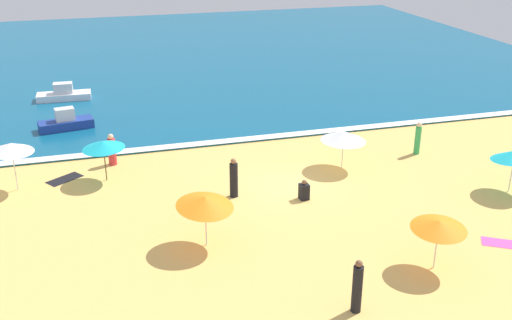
{
  "coord_description": "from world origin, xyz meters",
  "views": [
    {
      "loc": [
        -8.33,
        -23.68,
        11.79
      ],
      "look_at": [
        -1.1,
        1.64,
        0.8
      ],
      "focal_mm": 42.24,
      "sensor_mm": 36.0,
      "label": 1
    }
  ],
  "objects": [
    {
      "name": "beachgoer_4",
      "position": [
        0.23,
        -1.38,
        0.39
      ],
      "size": [
        0.41,
        0.41,
        0.92
      ],
      "color": "black",
      "rests_on": "ground_plane"
    },
    {
      "name": "beach_umbrella_1",
      "position": [
        -11.95,
        3.05,
        2.07
      ],
      "size": [
        2.37,
        2.35,
        2.34
      ],
      "color": "silver",
      "rests_on": "ground_plane"
    },
    {
      "name": "beach_umbrella_0",
      "position": [
        -8.02,
        3.06,
        1.77
      ],
      "size": [
        2.52,
        2.51,
        1.99
      ],
      "color": "#4C3823",
      "rests_on": "ground_plane"
    },
    {
      "name": "small_boat_1",
      "position": [
        -10.04,
        16.83,
        0.46
      ],
      "size": [
        3.5,
        1.41,
        1.12
      ],
      "color": "white",
      "rests_on": "ocean_water"
    },
    {
      "name": "beachgoer_7",
      "position": [
        -2.67,
        -0.27,
        0.85
      ],
      "size": [
        0.45,
        0.45,
        1.82
      ],
      "color": "black",
      "rests_on": "ground_plane"
    },
    {
      "name": "beach_umbrella_3",
      "position": [
        2.78,
        -7.82,
        1.72
      ],
      "size": [
        2.42,
        2.43,
        1.94
      ],
      "color": "silver",
      "rests_on": "ground_plane"
    },
    {
      "name": "beachgoer_2",
      "position": [
        7.71,
        2.02,
        0.84
      ],
      "size": [
        0.44,
        0.44,
        1.73
      ],
      "color": "green",
      "rests_on": "ground_plane"
    },
    {
      "name": "wave_breaker_foam",
      "position": [
        0.0,
        6.3,
        0.1
      ],
      "size": [
        57.0,
        0.7,
        0.01
      ],
      "primitive_type": "cube",
      "color": "white",
      "rests_on": "ocean_water"
    },
    {
      "name": "ground_plane",
      "position": [
        0.0,
        0.0,
        0.0
      ],
      "size": [
        60.0,
        60.0,
        0.0
      ],
      "primitive_type": "plane",
      "color": "#EDBC60"
    },
    {
      "name": "beach_towel_1",
      "position": [
        -4.26,
        -1.09,
        0.01
      ],
      "size": [
        1.4,
        1.18,
        0.01
      ],
      "color": "red",
      "rests_on": "ground_plane"
    },
    {
      "name": "small_boat_0",
      "position": [
        -9.87,
        10.76,
        0.5
      ],
      "size": [
        3.16,
        1.6,
        1.23
      ],
      "color": "navy",
      "rests_on": "ocean_water"
    },
    {
      "name": "beach_umbrella_4",
      "position": [
        3.23,
        1.38,
        1.67
      ],
      "size": [
        3.08,
        3.07,
        1.94
      ],
      "color": "silver",
      "rests_on": "ground_plane"
    },
    {
      "name": "beachgoer_3",
      "position": [
        -7.61,
        4.91,
        0.75
      ],
      "size": [
        0.52,
        0.52,
        1.62
      ],
      "color": "red",
      "rests_on": "ground_plane"
    },
    {
      "name": "beach_towel_0",
      "position": [
        -9.93,
        3.69,
        0.01
      ],
      "size": [
        1.8,
        1.58,
        0.01
      ],
      "color": "black",
      "rests_on": "ground_plane"
    },
    {
      "name": "beach_towel_2",
      "position": [
        6.07,
        -6.99,
        0.01
      ],
      "size": [
        1.4,
        1.24,
        0.01
      ],
      "color": "#D84CA5",
      "rests_on": "ground_plane"
    },
    {
      "name": "ocean_water",
      "position": [
        0.0,
        28.0,
        0.05
      ],
      "size": [
        60.0,
        44.0,
        0.1
      ],
      "primitive_type": "cube",
      "color": "#0F567A",
      "rests_on": "ground_plane"
    },
    {
      "name": "beach_umbrella_2",
      "position": [
        -4.68,
        -4.07,
        1.83
      ],
      "size": [
        3.02,
        3.03,
        2.16
      ],
      "color": "silver",
      "rests_on": "ground_plane"
    },
    {
      "name": "beachgoer_5",
      "position": [
        -0.95,
        -9.36,
        0.88
      ],
      "size": [
        0.46,
        0.46,
        1.86
      ],
      "color": "black",
      "rests_on": "ground_plane"
    }
  ]
}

